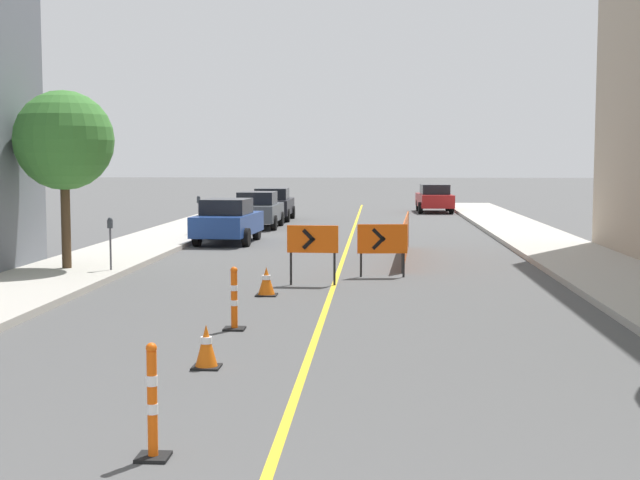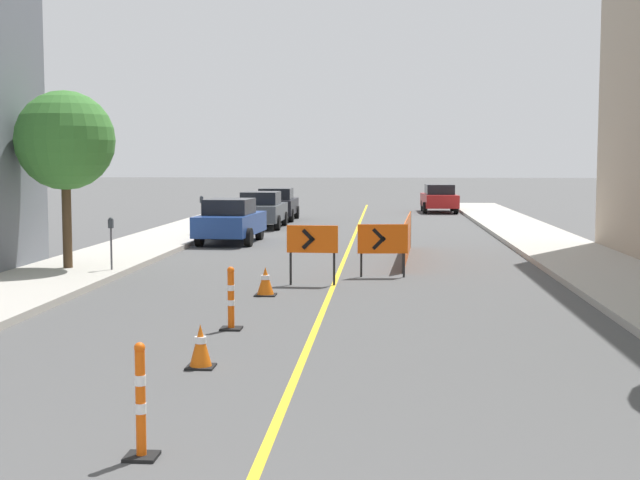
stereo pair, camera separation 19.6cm
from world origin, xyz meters
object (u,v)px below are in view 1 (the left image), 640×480
(arrow_barricade_primary, at_px, (313,242))
(delineator_post_rear, at_px, (234,303))
(arrow_barricade_secondary, at_px, (382,240))
(parked_car_curb_near, at_px, (228,221))
(delineator_post_front, at_px, (152,409))
(parking_meter_near_curb, at_px, (110,233))
(traffic_cone_third, at_px, (266,282))
(parked_car_opposite_side, at_px, (434,198))
(street_tree_left_near, at_px, (64,141))
(parked_car_curb_far, at_px, (273,204))
(traffic_cone_second, at_px, (206,346))
(parking_meter_far_curb, at_px, (199,207))
(parked_car_curb_mid, at_px, (258,210))

(arrow_barricade_primary, bearing_deg, delineator_post_rear, -97.16)
(arrow_barricade_secondary, bearing_deg, parked_car_curb_near, 115.68)
(delineator_post_front, xyz_separation_m, parking_meter_near_curb, (-4.59, 13.73, 0.60))
(traffic_cone_third, height_order, parked_car_opposite_side, parked_car_opposite_side)
(street_tree_left_near, bearing_deg, arrow_barricade_secondary, -0.59)
(parked_car_curb_far, height_order, parking_meter_near_curb, parked_car_curb_far)
(parked_car_curb_near, height_order, parked_car_opposite_side, same)
(parked_car_opposite_side, bearing_deg, traffic_cone_second, -100.81)
(arrow_barricade_secondary, distance_m, parked_car_opposite_side, 28.59)
(delineator_post_rear, distance_m, parked_car_curb_far, 28.51)
(street_tree_left_near, bearing_deg, delineator_post_front, -67.40)
(delineator_post_front, relative_size, street_tree_left_near, 0.26)
(parked_car_opposite_side, xyz_separation_m, parking_meter_near_curb, (-10.04, -28.67, 0.31))
(arrow_barricade_secondary, bearing_deg, traffic_cone_third, -133.45)
(parked_car_curb_far, relative_size, street_tree_left_near, 0.94)
(parked_car_curb_far, xyz_separation_m, street_tree_left_near, (-2.90, -21.07, 2.65))
(delineator_post_front, bearing_deg, arrow_barricade_primary, 86.85)
(parking_meter_near_curb, bearing_deg, parked_car_curb_near, 81.01)
(delineator_post_front, height_order, parked_car_opposite_side, parked_car_opposite_side)
(delineator_post_rear, height_order, parked_car_opposite_side, parked_car_opposite_side)
(parking_meter_near_curb, bearing_deg, parked_car_opposite_side, 70.71)
(arrow_barricade_primary, relative_size, parked_car_curb_far, 0.33)
(delineator_post_front, height_order, parked_car_curb_near, parked_car_curb_near)
(arrow_barricade_secondary, bearing_deg, parked_car_curb_far, 98.39)
(parking_meter_far_curb, relative_size, street_tree_left_near, 0.32)
(traffic_cone_second, relative_size, street_tree_left_near, 0.14)
(parked_car_opposite_side, xyz_separation_m, street_tree_left_near, (-11.30, -28.33, 2.65))
(parked_car_curb_near, distance_m, parked_car_curb_mid, 7.16)
(parking_meter_near_curb, distance_m, street_tree_left_near, 2.68)
(parked_car_curb_far, relative_size, parking_meter_far_curb, 2.98)
(traffic_cone_second, distance_m, street_tree_left_near, 12.06)
(traffic_cone_second, relative_size, traffic_cone_third, 1.00)
(arrow_barricade_secondary, bearing_deg, parked_car_curb_mid, 102.67)
(delineator_post_front, xyz_separation_m, parked_car_curb_far, (-2.95, 35.14, 0.30))
(parked_car_curb_mid, xyz_separation_m, parked_car_opposite_side, (8.45, 12.28, 0.00))
(parked_car_opposite_side, bearing_deg, traffic_cone_third, -102.56)
(traffic_cone_second, distance_m, parked_car_curb_near, 19.31)
(delineator_post_front, bearing_deg, parked_car_curb_mid, 95.69)
(traffic_cone_second, height_order, traffic_cone_third, same)
(traffic_cone_second, bearing_deg, street_tree_left_near, 118.96)
(parked_car_opposite_side, bearing_deg, parked_car_curb_near, -116.25)
(traffic_cone_second, distance_m, parked_car_opposite_side, 38.94)
(delineator_post_front, bearing_deg, street_tree_left_near, 112.60)
(parked_car_curb_far, bearing_deg, arrow_barricade_secondary, -76.68)
(parked_car_curb_mid, bearing_deg, parked_car_opposite_side, 55.94)
(arrow_barricade_secondary, xyz_separation_m, parked_car_opposite_side, (3.11, 28.42, -0.13))
(parking_meter_near_curb, height_order, parking_meter_far_curb, parking_meter_far_curb)
(parked_car_opposite_side, bearing_deg, street_tree_left_near, -114.19)
(parked_car_curb_near, distance_m, parking_meter_near_curb, 9.35)
(parked_car_curb_far, bearing_deg, traffic_cone_second, -85.71)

